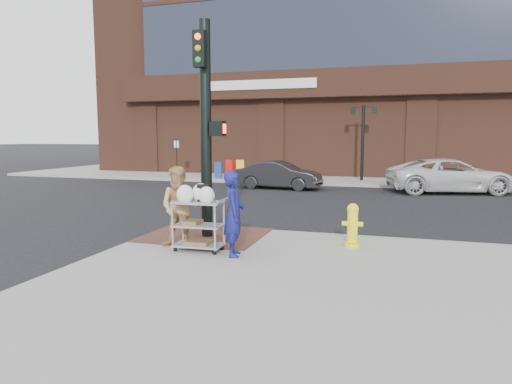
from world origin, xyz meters
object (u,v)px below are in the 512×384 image
(woman_blue, at_px, (234,214))
(utility_cart, at_px, (198,221))
(minivan_white, at_px, (451,176))
(lamp_post, at_px, (363,134))
(pedestrian_tan, at_px, (180,207))
(fire_hydrant, at_px, (352,225))
(traffic_signal_pole, at_px, (206,123))
(sedan_dark, at_px, (279,175))

(woman_blue, bearing_deg, utility_cart, 62.66)
(minivan_white, distance_m, utility_cart, 14.80)
(lamp_post, relative_size, minivan_white, 0.73)
(pedestrian_tan, relative_size, minivan_white, 0.32)
(minivan_white, relative_size, utility_cart, 3.92)
(fire_hydrant, bearing_deg, utility_cart, -156.93)
(traffic_signal_pole, relative_size, fire_hydrant, 5.26)
(woman_blue, height_order, utility_cart, woman_blue)
(minivan_white, xyz_separation_m, utility_cart, (-6.24, -13.42, 0.02))
(traffic_signal_pole, xyz_separation_m, fire_hydrant, (3.39, -0.01, -2.20))
(utility_cart, xyz_separation_m, fire_hydrant, (3.03, 1.29, -0.15))
(traffic_signal_pole, xyz_separation_m, sedan_dark, (-1.11, 11.34, -2.17))
(utility_cart, height_order, fire_hydrant, utility_cart)
(traffic_signal_pole, xyz_separation_m, woman_blue, (1.19, -1.45, -1.83))
(sedan_dark, xyz_separation_m, fire_hydrant, (4.50, -11.35, -0.03))
(pedestrian_tan, height_order, fire_hydrant, pedestrian_tan)
(traffic_signal_pole, height_order, utility_cart, traffic_signal_pole)
(traffic_signal_pole, height_order, sedan_dark, traffic_signal_pole)
(pedestrian_tan, relative_size, sedan_dark, 0.43)
(sedan_dark, bearing_deg, utility_cart, -168.64)
(woman_blue, height_order, sedan_dark, woman_blue)
(lamp_post, height_order, minivan_white, lamp_post)
(minivan_white, bearing_deg, utility_cart, 140.30)
(minivan_white, relative_size, fire_hydrant, 5.77)
(lamp_post, xyz_separation_m, pedestrian_tan, (-2.63, -16.35, -1.59))
(utility_cart, bearing_deg, lamp_post, 82.68)
(pedestrian_tan, bearing_deg, fire_hydrant, 9.28)
(woman_blue, xyz_separation_m, fire_hydrant, (2.19, 1.44, -0.37))
(pedestrian_tan, bearing_deg, traffic_signal_pole, 73.86)
(fire_hydrant, bearing_deg, woman_blue, -146.65)
(minivan_white, bearing_deg, sedan_dark, 81.03)
(lamp_post, distance_m, sedan_dark, 5.64)
(lamp_post, distance_m, traffic_signal_pole, 15.43)
(sedan_dark, relative_size, utility_cart, 2.87)
(lamp_post, distance_m, fire_hydrant, 15.39)
(lamp_post, relative_size, sedan_dark, 0.99)
(pedestrian_tan, xyz_separation_m, minivan_white, (6.75, 13.24, -0.26))
(traffic_signal_pole, xyz_separation_m, utility_cart, (0.35, -1.30, -2.05))
(sedan_dark, relative_size, fire_hydrant, 4.23)
(woman_blue, relative_size, fire_hydrant, 1.79)
(lamp_post, distance_m, utility_cart, 16.76)
(traffic_signal_pole, height_order, fire_hydrant, traffic_signal_pole)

